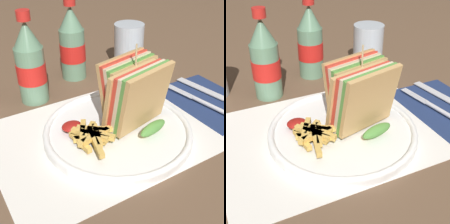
# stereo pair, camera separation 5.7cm
# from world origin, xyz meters

# --- Properties ---
(ground_plane) EXTENTS (4.00, 4.00, 0.00)m
(ground_plane) POSITION_xyz_m (0.00, 0.00, 0.00)
(ground_plane) COLOR brown
(placemat) EXTENTS (0.42, 0.31, 0.00)m
(placemat) POSITION_xyz_m (-0.04, 0.04, 0.00)
(placemat) COLOR silver
(placemat) RESTS_ON ground_plane
(plate_main) EXTENTS (0.27, 0.27, 0.02)m
(plate_main) POSITION_xyz_m (-0.03, 0.02, 0.01)
(plate_main) COLOR white
(plate_main) RESTS_ON ground_plane
(club_sandwich) EXTENTS (0.13, 0.12, 0.15)m
(club_sandwich) POSITION_xyz_m (0.01, 0.02, 0.07)
(club_sandwich) COLOR tan
(club_sandwich) RESTS_ON plate_main
(fries_pile) EXTENTS (0.09, 0.10, 0.02)m
(fries_pile) POSITION_xyz_m (-0.09, 0.01, 0.03)
(fries_pile) COLOR gold
(fries_pile) RESTS_ON plate_main
(ketchup_blob) EXTENTS (0.04, 0.03, 0.01)m
(ketchup_blob) POSITION_xyz_m (-0.10, 0.06, 0.03)
(ketchup_blob) COLOR maroon
(ketchup_blob) RESTS_ON plate_main
(napkin) EXTENTS (0.15, 0.21, 0.00)m
(napkin) POSITION_xyz_m (0.21, 0.02, 0.00)
(napkin) COLOR navy
(napkin) RESTS_ON ground_plane
(fork) EXTENTS (0.04, 0.18, 0.01)m
(fork) POSITION_xyz_m (0.19, 0.00, 0.01)
(fork) COLOR silver
(fork) RESTS_ON napkin
(coke_bottle_near) EXTENTS (0.06, 0.06, 0.20)m
(coke_bottle_near) POSITION_xyz_m (-0.11, 0.23, 0.08)
(coke_bottle_near) COLOR slate
(coke_bottle_near) RESTS_ON ground_plane
(coke_bottle_far) EXTENTS (0.06, 0.06, 0.20)m
(coke_bottle_far) POSITION_xyz_m (0.01, 0.29, 0.08)
(coke_bottle_far) COLOR slate
(coke_bottle_far) RESTS_ON ground_plane
(glass_near) EXTENTS (0.08, 0.08, 0.12)m
(glass_near) POSITION_xyz_m (0.16, 0.26, 0.06)
(glass_near) COLOR silver
(glass_near) RESTS_ON ground_plane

